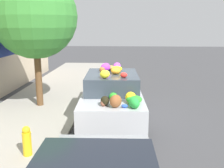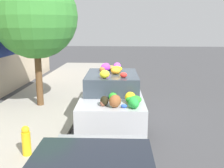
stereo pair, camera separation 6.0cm
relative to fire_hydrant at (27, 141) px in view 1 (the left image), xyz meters
name	(u,v)px [view 1 (the left image)]	position (x,y,z in m)	size (l,w,h in m)	color
ground_plane	(111,118)	(2.88, -1.74, -0.46)	(60.00, 60.00, 0.00)	#424244
sidewalk_curb	(32,115)	(2.88, 0.96, -0.40)	(24.00, 3.20, 0.11)	#9E998E
street_tree	(35,16)	(3.80, 0.96, 2.85)	(2.95, 2.95, 4.68)	brown
fire_hydrant	(27,141)	(0.00, 0.00, 0.00)	(0.20, 0.20, 0.70)	gold
art_car	(112,95)	(2.82, -1.77, 0.35)	(4.64, 2.03, 1.80)	#B7BABF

